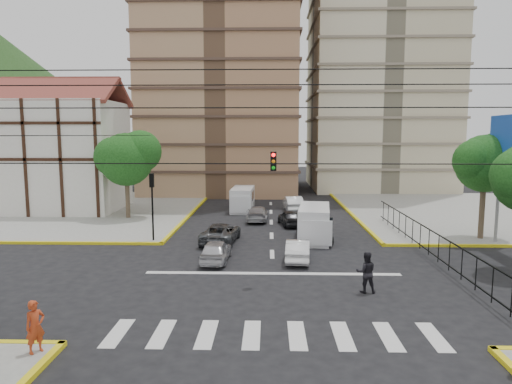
{
  "coord_description": "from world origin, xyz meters",
  "views": [
    {
      "loc": [
        -0.22,
        -21.37,
        7.03
      ],
      "look_at": [
        -0.89,
        2.74,
        4.0
      ],
      "focal_mm": 32.0,
      "sensor_mm": 36.0,
      "label": 1
    }
  ],
  "objects_px": {
    "van_right_lane": "(315,224)",
    "pedestrian_sw_corner": "(35,327)",
    "traffic_light_nw": "(152,195)",
    "van_left_lane": "(242,200)",
    "car_white_front_right": "(298,250)",
    "pedestrian_crosswalk": "(366,272)",
    "car_silver_front_left": "(216,251)"
  },
  "relations": [
    {
      "from": "van_left_lane",
      "to": "car_white_front_right",
      "type": "xyz_separation_m",
      "value": [
        4.07,
        -16.55,
        -0.44
      ]
    },
    {
      "from": "car_silver_front_left",
      "to": "pedestrian_crosswalk",
      "type": "distance_m",
      "value": 8.74
    },
    {
      "from": "van_right_lane",
      "to": "pedestrian_crosswalk",
      "type": "height_order",
      "value": "van_right_lane"
    },
    {
      "from": "car_white_front_right",
      "to": "pedestrian_sw_corner",
      "type": "relative_size",
      "value": 2.18
    },
    {
      "from": "car_silver_front_left",
      "to": "pedestrian_crosswalk",
      "type": "xyz_separation_m",
      "value": [
        7.3,
        -4.81,
        0.31
      ]
    },
    {
      "from": "pedestrian_sw_corner",
      "to": "pedestrian_crosswalk",
      "type": "relative_size",
      "value": 0.92
    },
    {
      "from": "car_silver_front_left",
      "to": "car_white_front_right",
      "type": "relative_size",
      "value": 0.98
    },
    {
      "from": "car_white_front_right",
      "to": "pedestrian_sw_corner",
      "type": "height_order",
      "value": "pedestrian_sw_corner"
    },
    {
      "from": "car_white_front_right",
      "to": "van_right_lane",
      "type": "bearing_deg",
      "value": -101.4
    },
    {
      "from": "pedestrian_crosswalk",
      "to": "van_left_lane",
      "type": "bearing_deg",
      "value": -71.64
    },
    {
      "from": "van_right_lane",
      "to": "van_left_lane",
      "type": "bearing_deg",
      "value": 122.26
    },
    {
      "from": "van_right_lane",
      "to": "van_left_lane",
      "type": "xyz_separation_m",
      "value": [
        -5.49,
        11.62,
        -0.05
      ]
    },
    {
      "from": "traffic_light_nw",
      "to": "van_left_lane",
      "type": "distance_m",
      "value": 13.63
    },
    {
      "from": "traffic_light_nw",
      "to": "pedestrian_sw_corner",
      "type": "height_order",
      "value": "traffic_light_nw"
    },
    {
      "from": "traffic_light_nw",
      "to": "pedestrian_sw_corner",
      "type": "relative_size",
      "value": 2.58
    },
    {
      "from": "van_left_lane",
      "to": "pedestrian_crosswalk",
      "type": "xyz_separation_m",
      "value": [
        6.79,
        -21.72,
        -0.12
      ]
    },
    {
      "from": "traffic_light_nw",
      "to": "van_right_lane",
      "type": "xyz_separation_m",
      "value": [
        10.66,
        0.83,
        -2.01
      ]
    },
    {
      "from": "van_right_lane",
      "to": "car_silver_front_left",
      "type": "height_order",
      "value": "van_right_lane"
    },
    {
      "from": "van_left_lane",
      "to": "car_silver_front_left",
      "type": "distance_m",
      "value": 16.93
    },
    {
      "from": "pedestrian_sw_corner",
      "to": "van_right_lane",
      "type": "bearing_deg",
      "value": 4.95
    },
    {
      "from": "traffic_light_nw",
      "to": "pedestrian_sw_corner",
      "type": "xyz_separation_m",
      "value": [
        0.2,
        -15.6,
        -2.11
      ]
    },
    {
      "from": "pedestrian_sw_corner",
      "to": "pedestrian_crosswalk",
      "type": "xyz_separation_m",
      "value": [
        11.75,
        6.32,
        -0.07
      ]
    },
    {
      "from": "van_right_lane",
      "to": "car_silver_front_left",
      "type": "bearing_deg",
      "value": -131.61
    },
    {
      "from": "van_right_lane",
      "to": "pedestrian_sw_corner",
      "type": "xyz_separation_m",
      "value": [
        -10.45,
        -16.43,
        -0.1
      ]
    },
    {
      "from": "car_silver_front_left",
      "to": "car_white_front_right",
      "type": "xyz_separation_m",
      "value": [
        4.58,
        0.37,
        -0.01
      ]
    },
    {
      "from": "traffic_light_nw",
      "to": "pedestrian_sw_corner",
      "type": "bearing_deg",
      "value": -89.25
    },
    {
      "from": "traffic_light_nw",
      "to": "van_left_lane",
      "type": "height_order",
      "value": "traffic_light_nw"
    },
    {
      "from": "van_left_lane",
      "to": "pedestrian_sw_corner",
      "type": "xyz_separation_m",
      "value": [
        -4.96,
        -28.05,
        -0.05
      ]
    },
    {
      "from": "traffic_light_nw",
      "to": "car_silver_front_left",
      "type": "distance_m",
      "value": 6.91
    },
    {
      "from": "van_right_lane",
      "to": "car_white_front_right",
      "type": "bearing_deg",
      "value": -99.11
    },
    {
      "from": "car_silver_front_left",
      "to": "pedestrian_crosswalk",
      "type": "height_order",
      "value": "pedestrian_crosswalk"
    },
    {
      "from": "traffic_light_nw",
      "to": "pedestrian_crosswalk",
      "type": "distance_m",
      "value": 15.28
    }
  ]
}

